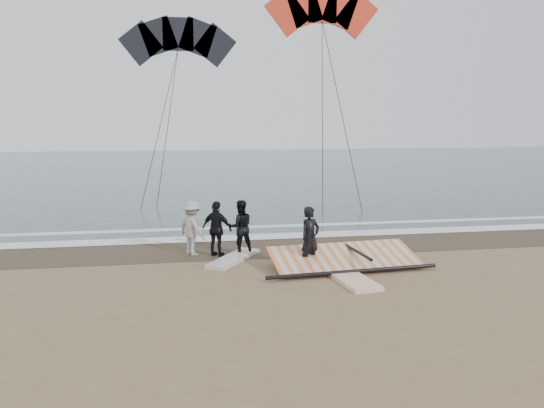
{
  "coord_description": "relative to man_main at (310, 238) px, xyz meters",
  "views": [
    {
      "loc": [
        -2.84,
        -11.45,
        3.91
      ],
      "look_at": [
        -0.4,
        3.0,
        1.6
      ],
      "focal_mm": 35.0,
      "sensor_mm": 36.0,
      "label": 1
    }
  ],
  "objects": [
    {
      "name": "kite_dark",
      "position": [
        -3.36,
        20.86,
        7.71
      ],
      "size": [
        8.15,
        5.56,
        13.81
      ],
      "color": "black",
      "rests_on": "ground"
    },
    {
      "name": "foam_near",
      "position": [
        -0.45,
        3.95,
        -0.81
      ],
      "size": [
        120.0,
        0.9,
        0.01
      ],
      "primitive_type": "cube",
      "color": "white",
      "rests_on": "sea"
    },
    {
      "name": "board_cream",
      "position": [
        -1.93,
        1.18,
        -0.79
      ],
      "size": [
        1.73,
        2.23,
        0.09
      ],
      "primitive_type": "cube",
      "rotation": [
        0.0,
        0.0,
        -0.57
      ],
      "color": "beige",
      "rests_on": "ground"
    },
    {
      "name": "sea",
      "position": [
        -0.45,
        31.05,
        -0.82
      ],
      "size": [
        120.0,
        54.0,
        0.02
      ],
      "primitive_type": "cube",
      "color": "#233838",
      "rests_on": "ground"
    },
    {
      "name": "sail_rig",
      "position": [
        0.88,
        0.06,
        -0.64
      ],
      "size": [
        4.62,
        2.07,
        0.51
      ],
      "color": "black",
      "rests_on": "ground"
    },
    {
      "name": "man_main",
      "position": [
        0.0,
        0.0,
        0.0
      ],
      "size": [
        0.73,
        0.65,
        1.67
      ],
      "primitive_type": "imported",
      "rotation": [
        0.0,
        0.0,
        0.51
      ],
      "color": "black",
      "rests_on": "ground"
    },
    {
      "name": "foam_far",
      "position": [
        -0.45,
        5.65,
        -0.81
      ],
      "size": [
        120.0,
        0.45,
        0.01
      ],
      "primitive_type": "cube",
      "color": "white",
      "rests_on": "sea"
    },
    {
      "name": "wet_sand",
      "position": [
        -0.45,
        2.55,
        -0.83
      ],
      "size": [
        120.0,
        2.8,
        0.01
      ],
      "primitive_type": "cube",
      "color": "#4C3D2B",
      "rests_on": "ground"
    },
    {
      "name": "ground",
      "position": [
        -0.45,
        -1.95,
        -0.84
      ],
      "size": [
        120.0,
        120.0,
        0.0
      ],
      "primitive_type": "plane",
      "color": "#8C704C",
      "rests_on": "ground"
    },
    {
      "name": "kite_red",
      "position": [
        4.24,
        15.13,
        8.68
      ],
      "size": [
        6.81,
        3.96,
        12.13
      ],
      "color": "red",
      "rests_on": "ground"
    },
    {
      "name": "trio_cluster",
      "position": [
        -2.43,
        1.86,
        -0.03
      ],
      "size": [
        2.38,
        1.32,
        1.62
      ],
      "color": "black",
      "rests_on": "ground"
    },
    {
      "name": "board_white",
      "position": [
        0.7,
        -0.96,
        -0.78
      ],
      "size": [
        1.08,
        2.71,
        0.11
      ],
      "primitive_type": "cube",
      "rotation": [
        0.0,
        0.0,
        0.13
      ],
      "color": "white",
      "rests_on": "ground"
    }
  ]
}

